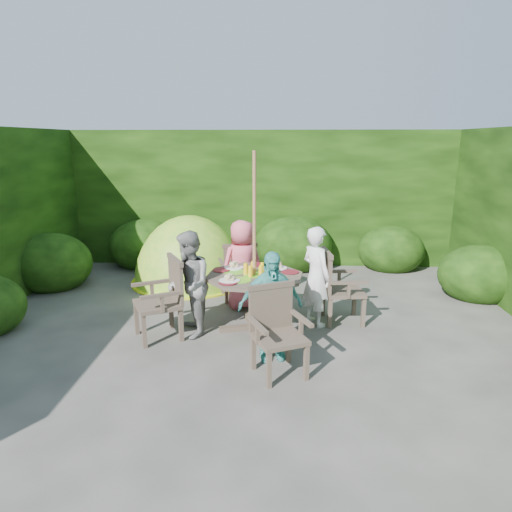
{
  "coord_description": "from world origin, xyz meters",
  "views": [
    {
      "loc": [
        0.31,
        -4.92,
        2.31
      ],
      "look_at": [
        0.03,
        0.82,
        0.85
      ],
      "focal_mm": 32.0,
      "sensor_mm": 36.0,
      "label": 1
    }
  ],
  "objects_px": {
    "parasol_pole": "(254,244)",
    "garden_chair_left": "(164,297)",
    "child_back": "(242,265)",
    "child_left": "(189,285)",
    "child_front": "(270,306)",
    "garden_chair_right": "(337,286)",
    "dome_tent": "(190,281)",
    "garden_chair_back": "(238,271)",
    "child_right": "(316,276)",
    "patio_table": "(255,283)",
    "garden_chair_front": "(276,329)"
  },
  "relations": [
    {
      "from": "garden_chair_front",
      "to": "dome_tent",
      "type": "distance_m",
      "value": 3.4
    },
    {
      "from": "child_front",
      "to": "child_back",
      "type": "bearing_deg",
      "value": 87.87
    },
    {
      "from": "child_back",
      "to": "child_front",
      "type": "distance_m",
      "value": 1.6
    },
    {
      "from": "patio_table",
      "to": "parasol_pole",
      "type": "height_order",
      "value": "parasol_pole"
    },
    {
      "from": "patio_table",
      "to": "garden_chair_front",
      "type": "xyz_separation_m",
      "value": [
        0.27,
        -1.07,
        -0.14
      ]
    },
    {
      "from": "garden_chair_left",
      "to": "dome_tent",
      "type": "xyz_separation_m",
      "value": [
        -0.13,
        2.23,
        -0.5
      ]
    },
    {
      "from": "patio_table",
      "to": "child_right",
      "type": "height_order",
      "value": "child_right"
    },
    {
      "from": "patio_table",
      "to": "garden_chair_front",
      "type": "height_order",
      "value": "garden_chair_front"
    },
    {
      "from": "child_right",
      "to": "patio_table",
      "type": "bearing_deg",
      "value": 70.12
    },
    {
      "from": "patio_table",
      "to": "dome_tent",
      "type": "distance_m",
      "value": 2.37
    },
    {
      "from": "patio_table",
      "to": "child_back",
      "type": "xyz_separation_m",
      "value": [
        -0.21,
        0.77,
        0.03
      ]
    },
    {
      "from": "garden_chair_back",
      "to": "child_front",
      "type": "xyz_separation_m",
      "value": [
        0.5,
        -1.84,
        0.14
      ]
    },
    {
      "from": "garden_chair_left",
      "to": "child_front",
      "type": "distance_m",
      "value": 1.37
    },
    {
      "from": "patio_table",
      "to": "garden_chair_back",
      "type": "distance_m",
      "value": 1.11
    },
    {
      "from": "garden_chair_front",
      "to": "child_front",
      "type": "bearing_deg",
      "value": 78.16
    },
    {
      "from": "patio_table",
      "to": "child_left",
      "type": "height_order",
      "value": "child_left"
    },
    {
      "from": "child_right",
      "to": "garden_chair_front",
      "type": "bearing_deg",
      "value": 123.82
    },
    {
      "from": "parasol_pole",
      "to": "garden_chair_back",
      "type": "xyz_separation_m",
      "value": [
        -0.29,
        1.06,
        -0.64
      ]
    },
    {
      "from": "garden_chair_left",
      "to": "garden_chair_front",
      "type": "bearing_deg",
      "value": 31.11
    },
    {
      "from": "parasol_pole",
      "to": "garden_chair_front",
      "type": "xyz_separation_m",
      "value": [
        0.28,
        -1.07,
        -0.64
      ]
    },
    {
      "from": "child_back",
      "to": "garden_chair_left",
      "type": "bearing_deg",
      "value": 20.96
    },
    {
      "from": "child_right",
      "to": "dome_tent",
      "type": "distance_m",
      "value": 2.71
    },
    {
      "from": "child_back",
      "to": "dome_tent",
      "type": "distance_m",
      "value": 1.67
    },
    {
      "from": "child_right",
      "to": "dome_tent",
      "type": "bearing_deg",
      "value": 13.2
    },
    {
      "from": "parasol_pole",
      "to": "child_left",
      "type": "height_order",
      "value": "parasol_pole"
    },
    {
      "from": "child_right",
      "to": "child_left",
      "type": "distance_m",
      "value": 1.6
    },
    {
      "from": "garden_chair_back",
      "to": "child_front",
      "type": "height_order",
      "value": "child_front"
    },
    {
      "from": "patio_table",
      "to": "garden_chair_right",
      "type": "bearing_deg",
      "value": 15.88
    },
    {
      "from": "parasol_pole",
      "to": "child_back",
      "type": "xyz_separation_m",
      "value": [
        -0.21,
        0.77,
        -0.47
      ]
    },
    {
      "from": "garden_chair_left",
      "to": "garden_chair_front",
      "type": "distance_m",
      "value": 1.56
    },
    {
      "from": "child_left",
      "to": "child_back",
      "type": "bearing_deg",
      "value": 131.16
    },
    {
      "from": "garden_chair_front",
      "to": "dome_tent",
      "type": "height_order",
      "value": "dome_tent"
    },
    {
      "from": "patio_table",
      "to": "garden_chair_left",
      "type": "height_order",
      "value": "garden_chair_left"
    },
    {
      "from": "parasol_pole",
      "to": "child_back",
      "type": "bearing_deg",
      "value": 105.25
    },
    {
      "from": "child_left",
      "to": "child_front",
      "type": "height_order",
      "value": "child_left"
    },
    {
      "from": "garden_chair_front",
      "to": "child_front",
      "type": "height_order",
      "value": "child_front"
    },
    {
      "from": "parasol_pole",
      "to": "child_back",
      "type": "relative_size",
      "value": 1.75
    },
    {
      "from": "child_left",
      "to": "garden_chair_left",
      "type": "bearing_deg",
      "value": -97.39
    },
    {
      "from": "garden_chair_back",
      "to": "child_right",
      "type": "relative_size",
      "value": 0.67
    },
    {
      "from": "garden_chair_right",
      "to": "dome_tent",
      "type": "distance_m",
      "value": 2.84
    },
    {
      "from": "parasol_pole",
      "to": "garden_chair_back",
      "type": "height_order",
      "value": "parasol_pole"
    },
    {
      "from": "garden_chair_back",
      "to": "child_front",
      "type": "distance_m",
      "value": 1.91
    },
    {
      "from": "parasol_pole",
      "to": "garden_chair_left",
      "type": "relative_size",
      "value": 2.36
    },
    {
      "from": "patio_table",
      "to": "child_front",
      "type": "relative_size",
      "value": 1.26
    },
    {
      "from": "child_back",
      "to": "child_right",
      "type": "bearing_deg",
      "value": 120.55
    },
    {
      "from": "parasol_pole",
      "to": "garden_chair_front",
      "type": "bearing_deg",
      "value": -75.41
    },
    {
      "from": "garden_chair_right",
      "to": "patio_table",
      "type": "bearing_deg",
      "value": 99.8
    },
    {
      "from": "child_right",
      "to": "parasol_pole",
      "type": "bearing_deg",
      "value": 70.18
    },
    {
      "from": "patio_table",
      "to": "parasol_pole",
      "type": "distance_m",
      "value": 0.5
    },
    {
      "from": "patio_table",
      "to": "child_back",
      "type": "bearing_deg",
      "value": 105.55
    }
  ]
}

